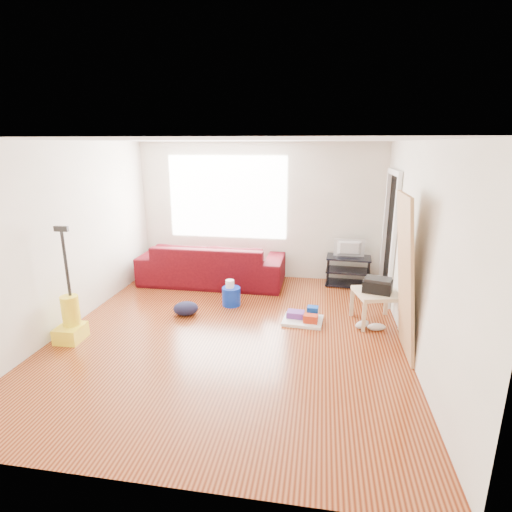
% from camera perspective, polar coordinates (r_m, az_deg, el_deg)
% --- Properties ---
extents(room, '(4.51, 5.01, 2.51)m').
position_cam_1_polar(room, '(5.15, -2.74, 2.19)').
color(room, '#551807').
rests_on(room, ground).
extents(sofa, '(2.57, 1.00, 0.75)m').
position_cam_1_polar(sofa, '(7.38, -6.16, -3.80)').
color(sofa, '#35030A').
rests_on(sofa, ground).
extents(tv_stand, '(0.80, 0.49, 0.53)m').
position_cam_1_polar(tv_stand, '(7.32, 13.00, -2.04)').
color(tv_stand, black).
rests_on(tv_stand, ground).
extents(tv, '(0.53, 0.07, 0.31)m').
position_cam_1_polar(tv, '(7.21, 13.20, 1.06)').
color(tv, black).
rests_on(tv, tv_stand).
extents(side_table, '(0.69, 0.69, 0.47)m').
position_cam_1_polar(side_table, '(5.87, 16.86, -5.58)').
color(side_table, '#D0AA87').
rests_on(side_table, ground).
extents(printer, '(0.44, 0.38, 0.20)m').
position_cam_1_polar(printer, '(5.81, 16.99, -4.00)').
color(printer, black).
rests_on(printer, side_table).
extents(bucket, '(0.31, 0.31, 0.29)m').
position_cam_1_polar(bucket, '(6.37, -3.52, -6.97)').
color(bucket, '#0B2DB0').
rests_on(bucket, ground).
extents(toilet_paper, '(0.13, 0.13, 0.12)m').
position_cam_1_polar(toilet_paper, '(6.30, -3.73, -5.23)').
color(toilet_paper, white).
rests_on(toilet_paper, bucket).
extents(cleaning_tray, '(0.59, 0.49, 0.20)m').
position_cam_1_polar(cleaning_tray, '(5.81, 6.88, -8.74)').
color(cleaning_tray, white).
rests_on(cleaning_tray, ground).
extents(backpack, '(0.44, 0.40, 0.20)m').
position_cam_1_polar(backpack, '(6.10, -9.95, -8.26)').
color(backpack, black).
rests_on(backpack, ground).
extents(sneakers, '(0.45, 0.25, 0.10)m').
position_cam_1_polar(sneakers, '(5.77, 15.88, -9.55)').
color(sneakers, silver).
rests_on(sneakers, ground).
extents(vacuum, '(0.32, 0.37, 1.49)m').
position_cam_1_polar(vacuum, '(5.72, -24.99, -8.25)').
color(vacuum, yellow).
rests_on(vacuum, ground).
extents(door_panel, '(0.24, 0.78, 1.93)m').
position_cam_1_polar(door_panel, '(5.33, 19.56, -12.73)').
color(door_panel, '#A37045').
rests_on(door_panel, ground).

